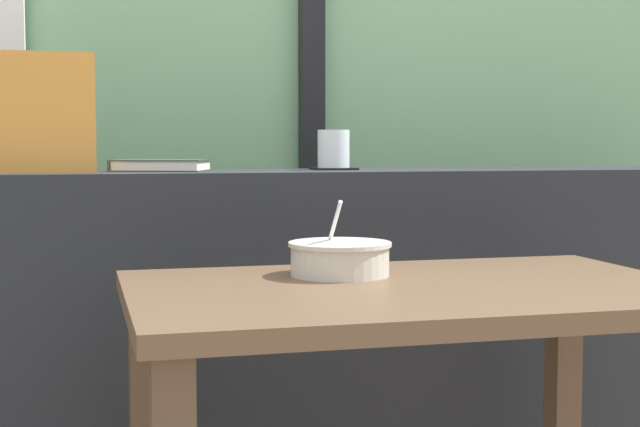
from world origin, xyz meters
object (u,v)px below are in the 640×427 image
at_px(juice_glass, 334,150).
at_px(closed_book, 160,165).
at_px(throw_pillow, 20,113).
at_px(coaster_square, 334,169).
at_px(breakfast_table, 412,352).
at_px(soup_bowl, 340,258).

bearing_deg(juice_glass, closed_book, -179.98).
xyz_separation_m(juice_glass, throw_pillow, (-0.72, -0.03, 0.08)).
bearing_deg(throw_pillow, coaster_square, 2.77).
bearing_deg(breakfast_table, coaster_square, 87.17).
distance_m(breakfast_table, juice_glass, 0.73).
height_order(throw_pillow, soup_bowl, throw_pillow).
relative_size(coaster_square, closed_book, 0.41).
bearing_deg(closed_book, coaster_square, 0.02).
xyz_separation_m(breakfast_table, closed_book, (-0.39, 0.64, 0.32)).
height_order(breakfast_table, soup_bowl, soup_bowl).
bearing_deg(breakfast_table, juice_glass, 87.17).
xyz_separation_m(breakfast_table, juice_glass, (0.03, 0.64, 0.35)).
height_order(breakfast_table, coaster_square, coaster_square).
bearing_deg(closed_book, soup_bowl, -59.72).
xyz_separation_m(breakfast_table, coaster_square, (0.03, 0.64, 0.31)).
bearing_deg(throw_pillow, closed_book, 6.51).
distance_m(throw_pillow, soup_bowl, 0.81).
relative_size(breakfast_table, throw_pillow, 3.13).
relative_size(breakfast_table, juice_glass, 10.96).
relative_size(breakfast_table, coaster_square, 10.03).
xyz_separation_m(closed_book, throw_pillow, (-0.31, -0.03, 0.12)).
xyz_separation_m(coaster_square, closed_book, (-0.42, -0.00, 0.01)).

